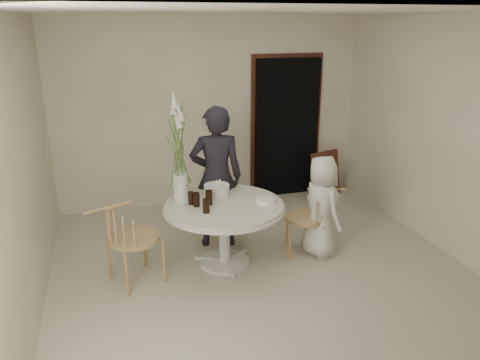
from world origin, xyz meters
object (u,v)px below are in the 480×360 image
object	(u,v)px
table	(224,213)
chair_right	(315,211)
flower_vase	(179,153)
chair_far	(216,184)
chair_left	(122,233)
girl	(216,178)
birthday_cake	(217,191)
boy	(321,207)

from	to	relation	value
table	chair_right	xyz separation A→B (m)	(1.09, -0.03, -0.09)
chair_right	flower_vase	bearing A→B (deg)	-82.81
chair_far	chair_left	distance (m)	1.85
chair_right	girl	bearing A→B (deg)	-100.95
table	birthday_cake	xyz separation A→B (m)	(-0.02, 0.24, 0.18)
chair_far	birthday_cake	distance (m)	0.99
table	girl	world-z (taller)	girl
chair_far	girl	world-z (taller)	girl
chair_left	girl	world-z (taller)	girl
table	chair_far	xyz separation A→B (m)	(0.20, 1.18, -0.07)
chair_left	birthday_cake	bearing A→B (deg)	-93.00
girl	boy	distance (m)	1.27
chair_left	birthday_cake	xyz separation A→B (m)	(1.08, 0.38, 0.20)
girl	flower_vase	xyz separation A→B (m)	(-0.48, -0.29, 0.42)
boy	flower_vase	distance (m)	1.73
chair_far	flower_vase	bearing A→B (deg)	-146.37
table	boy	xyz separation A→B (m)	(1.13, -0.09, -0.02)
birthday_cake	flower_vase	bearing A→B (deg)	-178.11
boy	chair_right	bearing A→B (deg)	27.71
table	chair_left	bearing A→B (deg)	-173.04
chair_far	girl	bearing A→B (deg)	-125.95
chair_right	birthday_cake	bearing A→B (deg)	-86.99
table	flower_vase	size ratio (longest dim) A/B	1.09
girl	boy	size ratio (longest dim) A/B	1.43
table	birthday_cake	distance (m)	0.31
chair_left	flower_vase	bearing A→B (deg)	-83.71
chair_far	chair_left	size ratio (longest dim) A/B	0.91
chair_right	girl	distance (m)	1.22
chair_right	boy	size ratio (longest dim) A/B	0.68
table	chair_far	distance (m)	1.20
chair_far	chair_left	world-z (taller)	chair_left
chair_left	chair_right	bearing A→B (deg)	-109.57
chair_far	flower_vase	world-z (taller)	flower_vase
chair_right	girl	size ratio (longest dim) A/B	0.48
table	chair_right	bearing A→B (deg)	-1.56
chair_right	chair_left	xyz separation A→B (m)	(-2.19, -0.10, 0.07)
chair_far	chair_left	bearing A→B (deg)	-157.51
girl	birthday_cake	bearing A→B (deg)	86.61
boy	birthday_cake	distance (m)	1.21
chair_right	table	bearing A→B (deg)	-74.63
chair_right	flower_vase	world-z (taller)	flower_vase
table	birthday_cake	bearing A→B (deg)	94.68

